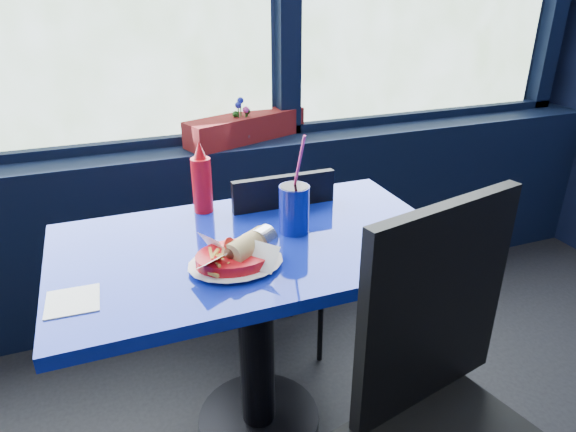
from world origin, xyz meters
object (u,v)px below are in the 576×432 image
object	(u,v)px
soda_cup	(294,208)
flower_vase	(242,129)
near_table	(255,291)
food_basket	(237,256)
ketchup_bottle	(202,181)
chair_near_back	(274,255)
chair_near_front	(449,412)
planter_box	(246,127)

from	to	relation	value
soda_cup	flower_vase	bearing A→B (deg)	84.68
near_table	soda_cup	xyz separation A→B (m)	(0.14, 0.02, 0.26)
food_basket	flower_vase	bearing A→B (deg)	63.39
food_basket	ketchup_bottle	xyz separation A→B (m)	(-0.01, 0.41, 0.08)
flower_vase	soda_cup	bearing A→B (deg)	-95.32
near_table	chair_near_back	world-z (taller)	chair_near_back
chair_near_back	soda_cup	size ratio (longest dim) A/B	2.67
near_table	chair_near_front	size ratio (longest dim) A/B	1.14
near_table	chair_near_front	world-z (taller)	chair_near_front
chair_near_back	food_basket	size ratio (longest dim) A/B	3.30
near_table	flower_vase	size ratio (longest dim) A/B	5.87
near_table	food_basket	world-z (taller)	food_basket
planter_box	food_basket	xyz separation A→B (m)	(-0.33, -1.02, -0.08)
flower_vase	soda_cup	distance (m)	0.84
chair_near_front	flower_vase	distance (m)	1.56
chair_near_front	soda_cup	size ratio (longest dim) A/B	3.25
flower_vase	ketchup_bottle	size ratio (longest dim) A/B	0.81
flower_vase	food_basket	bearing A→B (deg)	-107.31
chair_near_back	ketchup_bottle	bearing A→B (deg)	9.45
chair_near_front	ketchup_bottle	xyz separation A→B (m)	(-0.33, 0.96, 0.25)
chair_near_front	planter_box	world-z (taller)	chair_near_front
chair_near_front	food_basket	bearing A→B (deg)	107.91
planter_box	chair_near_front	bearing A→B (deg)	-110.23
near_table	planter_box	world-z (taller)	planter_box
planter_box	ketchup_bottle	size ratio (longest dim) A/B	2.35
chair_near_back	ketchup_bottle	xyz separation A→B (m)	(-0.27, -0.04, 0.36)
chair_near_front	food_basket	world-z (taller)	chair_near_front
near_table	planter_box	bearing A→B (deg)	74.45
chair_near_front	near_table	bearing A→B (deg)	96.86
near_table	food_basket	xyz separation A→B (m)	(-0.09, -0.13, 0.21)
flower_vase	planter_box	bearing A→B (deg)	53.21
near_table	ketchup_bottle	world-z (taller)	ketchup_bottle
chair_near_back	planter_box	world-z (taller)	planter_box
near_table	food_basket	size ratio (longest dim) A/B	4.57
near_table	ketchup_bottle	bearing A→B (deg)	108.14
food_basket	soda_cup	size ratio (longest dim) A/B	0.81
ketchup_bottle	soda_cup	size ratio (longest dim) A/B	0.78
chair_near_back	planter_box	xyz separation A→B (m)	(0.07, 0.57, 0.36)
chair_near_back	soda_cup	xyz separation A→B (m)	(-0.04, -0.30, 0.33)
flower_vase	food_basket	world-z (taller)	flower_vase
near_table	chair_near_back	size ratio (longest dim) A/B	1.39
food_basket	ketchup_bottle	bearing A→B (deg)	81.58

